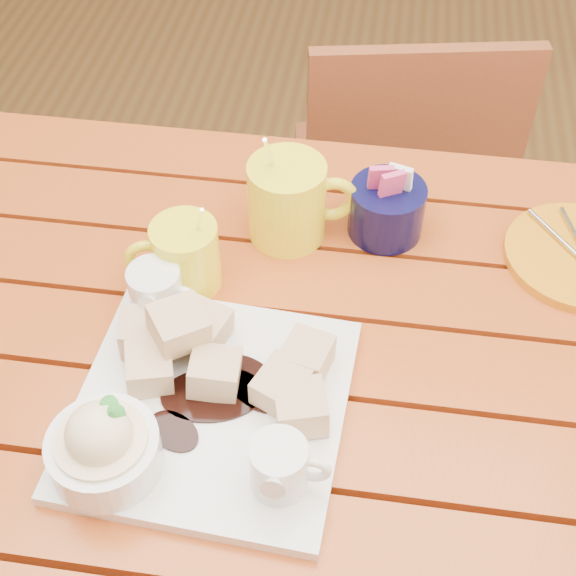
% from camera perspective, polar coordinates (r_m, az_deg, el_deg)
% --- Properties ---
extents(table, '(1.20, 0.79, 0.75)m').
position_cam_1_polar(table, '(1.02, -1.95, -7.87)').
color(table, '#943113').
rests_on(table, ground).
extents(dessert_plate, '(0.30, 0.30, 0.12)m').
position_cam_1_polar(dessert_plate, '(0.85, -7.19, -8.63)').
color(dessert_plate, white).
rests_on(dessert_plate, table).
extents(coffee_mug_left, '(0.12, 0.08, 0.14)m').
position_cam_1_polar(coffee_mug_left, '(0.98, -7.42, 2.34)').
color(coffee_mug_left, yellow).
rests_on(coffee_mug_left, table).
extents(coffee_mug_right, '(0.14, 0.10, 0.17)m').
position_cam_1_polar(coffee_mug_right, '(1.03, 0.11, 6.28)').
color(coffee_mug_right, yellow).
rests_on(coffee_mug_right, table).
extents(cream_pitcher, '(0.09, 0.08, 0.08)m').
position_cam_1_polar(cream_pitcher, '(0.95, -9.26, -0.38)').
color(cream_pitcher, white).
rests_on(cream_pitcher, table).
extents(sugar_caddy, '(0.10, 0.10, 0.11)m').
position_cam_1_polar(sugar_caddy, '(1.05, 7.03, 5.63)').
color(sugar_caddy, black).
rests_on(sugar_caddy, table).
extents(chair_far, '(0.45, 0.45, 0.81)m').
position_cam_1_polar(chair_far, '(1.62, 7.85, 7.48)').
color(chair_far, brown).
rests_on(chair_far, ground).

